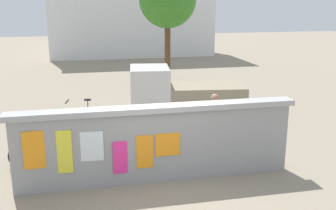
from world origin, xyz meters
TOP-DOWN VIEW (x-y plane):
  - ground at (0.00, 8.00)m, footprint 60.00×60.00m
  - poster_wall at (-0.01, -0.00)m, footprint 6.25×0.42m
  - auto_rickshaw_truck at (1.56, 4.03)m, footprint 3.77×1.96m
  - motorcycle at (-2.42, 1.28)m, footprint 1.90×0.56m
  - bicycle_near at (-1.53, 4.08)m, footprint 1.69×0.50m
  - bicycle_far at (-0.33, 1.49)m, footprint 1.71×0.44m
  - person_walking at (1.71, 1.16)m, footprint 0.40×0.40m
  - tree_roadside at (2.64, 10.93)m, footprint 2.71×2.71m

SIDE VIEW (x-z plane):
  - ground at x=0.00m, z-range 0.00..0.00m
  - bicycle_near at x=-1.53m, z-range -0.11..0.84m
  - bicycle_far at x=-0.33m, z-range -0.11..0.84m
  - motorcycle at x=-2.42m, z-range 0.03..0.90m
  - poster_wall at x=-0.01m, z-range 0.02..1.73m
  - auto_rickshaw_truck at x=1.56m, z-range -0.02..1.83m
  - person_walking at x=1.71m, z-range 0.18..1.80m
  - tree_roadside at x=2.64m, z-range 1.25..6.52m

